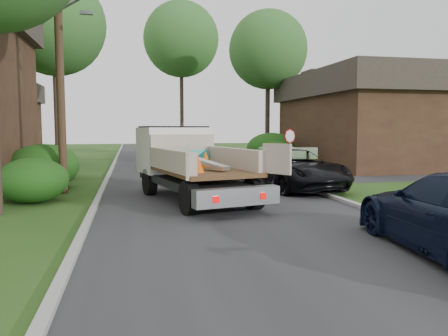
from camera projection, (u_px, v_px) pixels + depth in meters
ground at (232, 212)px, 13.12m from camera, size 120.00×120.00×0.00m
road at (189, 176)px, 22.85m from camera, size 8.00×90.00×0.02m
side_street at (404, 173)px, 24.39m from camera, size 16.00×7.00×0.02m
curb_left at (108, 177)px, 21.99m from camera, size 0.20×90.00×0.12m
curb_right at (264, 173)px, 23.71m from camera, size 0.20×90.00×0.12m
stop_sign at (290, 142)px, 22.81m from camera, size 0.71×0.32×2.48m
utility_pole at (60, 57)px, 16.35m from camera, size 2.42×1.25×10.00m
house_right at (373, 118)px, 29.18m from camera, size 9.72×12.96×6.20m
hedge_left_a at (33, 180)px, 14.67m from camera, size 2.34×2.34×1.53m
hedge_left_b at (43, 167)px, 18.00m from camera, size 2.86×2.86×1.87m
hedge_left_c at (51, 162)px, 21.35m from camera, size 2.60×2.60×1.70m
hedge_right_a at (276, 155)px, 26.91m from camera, size 2.60×2.60×1.70m
hedge_right_b at (271, 149)px, 29.96m from camera, size 3.38×3.38×2.21m
tree_left_far at (54, 24)px, 27.28m from camera, size 6.40×6.40×12.20m
tree_right_far at (268, 50)px, 33.39m from camera, size 6.00×6.00×11.50m
tree_center_far at (181, 39)px, 41.75m from camera, size 7.20×7.20×14.60m
flatbed_truck at (184, 159)px, 15.90m from camera, size 4.29×7.29×2.59m
black_pickup at (292, 169)px, 18.18m from camera, size 3.61×6.34×1.67m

